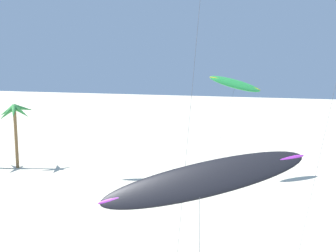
% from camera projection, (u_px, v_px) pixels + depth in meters
% --- Properties ---
extents(palm_tree_1, '(3.56, 3.39, 6.53)m').
position_uv_depth(palm_tree_1, '(15.00, 115.00, 38.90)').
color(palm_tree_1, brown).
rests_on(palm_tree_1, ground).
extents(flying_kite_2, '(6.25, 9.48, 7.86)m').
position_uv_depth(flying_kite_2, '(200.00, 180.00, 11.84)').
color(flying_kite_2, black).
rests_on(flying_kite_2, ground).
extents(flying_kite_5, '(4.80, 7.90, 9.79)m').
position_uv_depth(flying_kite_5, '(236.00, 84.00, 35.20)').
color(flying_kite_5, green).
rests_on(flying_kite_5, ground).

